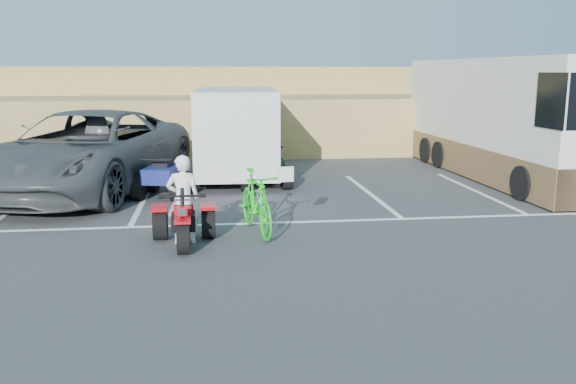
{
  "coord_description": "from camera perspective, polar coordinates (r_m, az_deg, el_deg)",
  "views": [
    {
      "loc": [
        -1.1,
        -9.21,
        2.95
      ],
      "look_at": [
        0.12,
        0.49,
        1.0
      ],
      "focal_mm": 38.0,
      "sensor_mm": 36.0,
      "label": 1
    }
  ],
  "objects": [
    {
      "name": "rider",
      "position": [
        10.64,
        -9.78,
        -0.68
      ],
      "size": [
        0.57,
        0.38,
        1.55
      ],
      "primitive_type": "imported",
      "rotation": [
        0.0,
        0.0,
        3.16
      ],
      "color": "white",
      "rests_on": "ground"
    },
    {
      "name": "quad_atv_blue",
      "position": [
        14.85,
        -11.47,
        -0.39
      ],
      "size": [
        1.45,
        1.73,
        0.99
      ],
      "primitive_type": null,
      "rotation": [
        0.0,
        0.0,
        -0.24
      ],
      "color": "navy",
      "rests_on": "ground"
    },
    {
      "name": "quad_atv_green",
      "position": [
        15.86,
        -2.36,
        0.56
      ],
      "size": [
        1.4,
        1.81,
        1.12
      ],
      "primitive_type": null,
      "rotation": [
        0.0,
        0.0,
        0.07
      ],
      "color": "#135719",
      "rests_on": "ground"
    },
    {
      "name": "ground",
      "position": [
        9.73,
        -0.34,
        -6.37
      ],
      "size": [
        100.0,
        100.0,
        0.0
      ],
      "primitive_type": "plane",
      "color": "#3C3C3E",
      "rests_on": "ground"
    },
    {
      "name": "cargo_trailer",
      "position": [
        17.2,
        -4.82,
        5.83
      ],
      "size": [
        2.33,
        5.33,
        2.45
      ],
      "rotation": [
        0.0,
        0.0,
        -0.04
      ],
      "color": "silver",
      "rests_on": "ground"
    },
    {
      "name": "red_trike_atv",
      "position": [
        10.68,
        -9.66,
        -4.92
      ],
      "size": [
        1.16,
        1.53,
        0.98
      ],
      "primitive_type": null,
      "rotation": [
        0.0,
        0.0,
        0.02
      ],
      "color": "#B30A11",
      "rests_on": "ground"
    },
    {
      "name": "parking_stripes",
      "position": [
        13.74,
        1.23,
        -1.1
      ],
      "size": [
        28.0,
        5.16,
        0.01
      ],
      "color": "white",
      "rests_on": "ground"
    },
    {
      "name": "green_dirt_bike",
      "position": [
        11.15,
        -3.01,
        -0.96
      ],
      "size": [
        0.92,
        2.02,
        1.17
      ],
      "primitive_type": "imported",
      "rotation": [
        0.0,
        0.0,
        0.2
      ],
      "color": "#14BF19",
      "rests_on": "ground"
    },
    {
      "name": "grey_pickup",
      "position": [
        15.76,
        -18.27,
        3.59
      ],
      "size": [
        5.1,
        7.78,
        1.99
      ],
      "primitive_type": "imported",
      "rotation": [
        0.0,
        0.0,
        -0.27
      ],
      "color": "#424549",
      "rests_on": "ground"
    },
    {
      "name": "grass_embankment",
      "position": [
        24.76,
        -4.64,
        7.73
      ],
      "size": [
        40.0,
        8.5,
        3.1
      ],
      "color": "#9A8346",
      "rests_on": "ground"
    },
    {
      "name": "rv_motorhome",
      "position": [
        18.15,
        19.55,
        5.75
      ],
      "size": [
        2.5,
        9.04,
        3.23
      ],
      "rotation": [
        0.0,
        0.0,
        0.02
      ],
      "color": "silver",
      "rests_on": "ground"
    }
  ]
}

